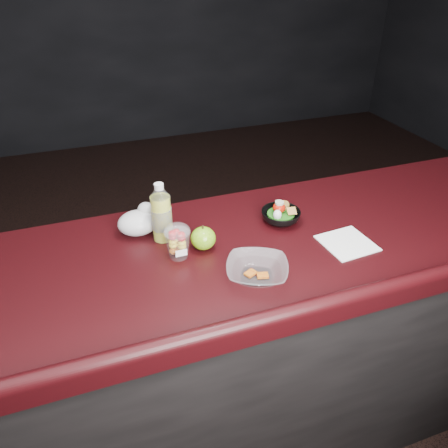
{
  "coord_description": "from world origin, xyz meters",
  "views": [
    {
      "loc": [
        -0.27,
        -0.79,
        1.85
      ],
      "look_at": [
        0.12,
        0.33,
        1.1
      ],
      "focal_mm": 35.0,
      "sensor_mm": 36.0,
      "label": 1
    }
  ],
  "objects_px": {
    "fruit_cup": "(178,241)",
    "snack_bowl": "(280,215)",
    "lemonade_bottle": "(162,216)",
    "green_apple": "(203,238)",
    "takeout_bowl": "(257,271)"
  },
  "relations": [
    {
      "from": "lemonade_bottle",
      "to": "snack_bowl",
      "type": "relative_size",
      "value": 1.33
    },
    {
      "from": "green_apple",
      "to": "lemonade_bottle",
      "type": "bearing_deg",
      "value": 138.2
    },
    {
      "from": "fruit_cup",
      "to": "takeout_bowl",
      "type": "bearing_deg",
      "value": -42.22
    },
    {
      "from": "green_apple",
      "to": "takeout_bowl",
      "type": "bearing_deg",
      "value": -61.33
    },
    {
      "from": "green_apple",
      "to": "snack_bowl",
      "type": "height_order",
      "value": "green_apple"
    },
    {
      "from": "green_apple",
      "to": "takeout_bowl",
      "type": "height_order",
      "value": "green_apple"
    },
    {
      "from": "fruit_cup",
      "to": "green_apple",
      "type": "distance_m",
      "value": 0.09
    },
    {
      "from": "fruit_cup",
      "to": "takeout_bowl",
      "type": "distance_m",
      "value": 0.27
    },
    {
      "from": "fruit_cup",
      "to": "snack_bowl",
      "type": "relative_size",
      "value": 0.76
    },
    {
      "from": "fruit_cup",
      "to": "snack_bowl",
      "type": "distance_m",
      "value": 0.41
    },
    {
      "from": "fruit_cup",
      "to": "takeout_bowl",
      "type": "relative_size",
      "value": 0.49
    },
    {
      "from": "lemonade_bottle",
      "to": "fruit_cup",
      "type": "xyz_separation_m",
      "value": [
        0.02,
        -0.12,
        -0.03
      ]
    },
    {
      "from": "fruit_cup",
      "to": "snack_bowl",
      "type": "xyz_separation_m",
      "value": [
        0.4,
        0.08,
        -0.03
      ]
    },
    {
      "from": "lemonade_bottle",
      "to": "green_apple",
      "type": "bearing_deg",
      "value": -41.8
    },
    {
      "from": "snack_bowl",
      "to": "fruit_cup",
      "type": "bearing_deg",
      "value": -168.28
    }
  ]
}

